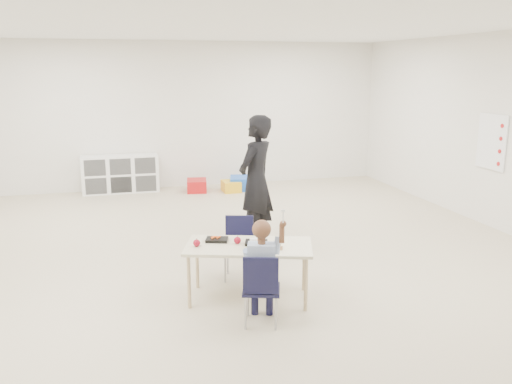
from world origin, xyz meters
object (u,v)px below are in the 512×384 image
object	(u,v)px
table	(249,272)
cubby_shelf	(121,174)
chair_near	(261,288)
child	(261,267)
adult	(256,181)

from	to	relation	value
table	cubby_shelf	size ratio (longest dim) A/B	0.99
table	cubby_shelf	distance (m)	5.45
table	chair_near	size ratio (longest dim) A/B	2.01
table	child	size ratio (longest dim) A/B	1.28
chair_near	child	world-z (taller)	child
child	adult	world-z (taller)	adult
child	cubby_shelf	size ratio (longest dim) A/B	0.77
chair_near	adult	size ratio (longest dim) A/B	0.40
cubby_shelf	adult	size ratio (longest dim) A/B	0.82
table	adult	size ratio (longest dim) A/B	0.81
child	cubby_shelf	world-z (taller)	child
chair_near	adult	bearing A→B (deg)	94.26
child	cubby_shelf	bearing A→B (deg)	118.75
child	adult	xyz separation A→B (m)	(0.56, 2.24, 0.32)
chair_near	adult	distance (m)	2.37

